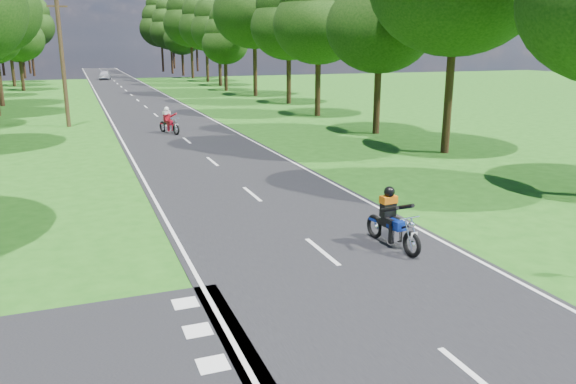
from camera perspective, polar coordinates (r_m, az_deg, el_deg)
name	(u,v)px	position (r m, az deg, el deg)	size (l,w,h in m)	color
ground	(359,283)	(12.67, 7.22, -9.11)	(160.00, 160.00, 0.00)	#1D5312
main_road	(131,95)	(60.65, -15.64, 9.47)	(7.00, 140.00, 0.02)	black
road_markings	(132,96)	(58.78, -15.59, 9.34)	(7.40, 140.00, 0.01)	silver
treeline	(130,16)	(70.66, -15.74, 16.86)	(40.00, 115.35, 14.78)	black
telegraph_pole	(62,61)	(38.20, -21.94, 12.23)	(1.20, 0.26, 8.00)	#382616
rider_near_blue	(393,218)	(14.61, 10.64, -2.59)	(0.63, 1.89, 1.57)	#0D2999
rider_far_red	(169,120)	(33.69, -12.00, 7.14)	(0.62, 1.86, 1.55)	#B20D25
distant_car	(105,75)	(88.16, -18.12, 11.25)	(1.58, 3.91, 1.33)	silver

